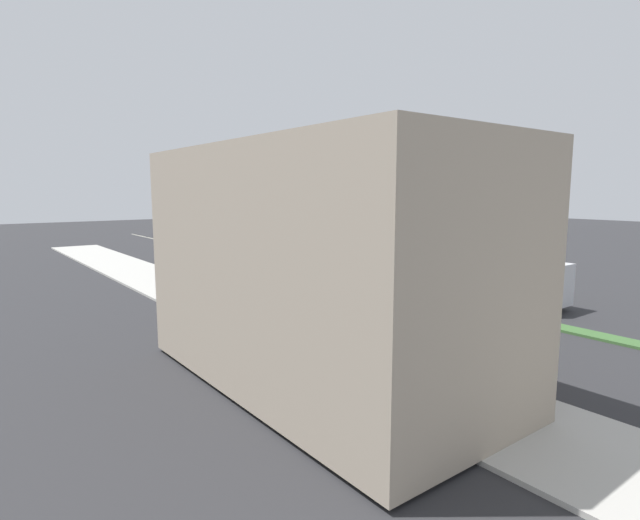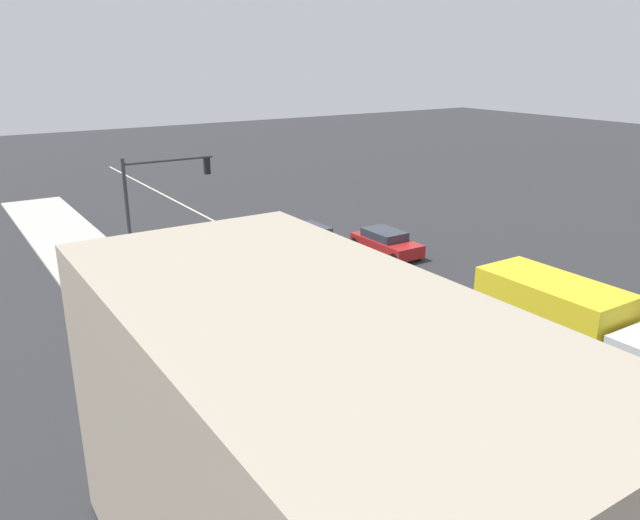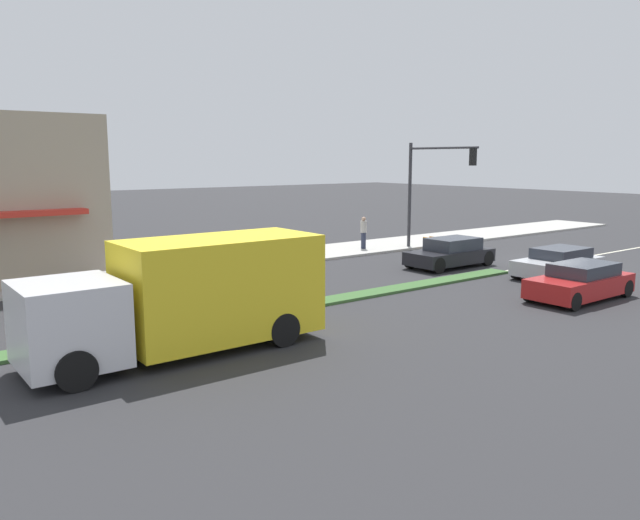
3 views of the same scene
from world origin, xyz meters
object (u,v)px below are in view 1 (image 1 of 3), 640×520
object	(u,v)px
traffic_signal_main	(182,213)
delivery_truck	(482,270)
sedan_silver	(294,254)
sedan_dark	(254,261)
pedestrian	(164,263)
van_white	(348,298)
warning_aframe_sign	(191,264)
hatchback_red	(348,255)

from	to	relation	value
traffic_signal_main	delivery_truck	size ratio (longest dim) A/B	0.75
sedan_silver	sedan_dark	bearing A→B (deg)	20.44
delivery_truck	traffic_signal_main	bearing A→B (deg)	-64.91
pedestrian	sedan_silver	size ratio (longest dim) A/B	0.42
van_white	sedan_silver	bearing A→B (deg)	-115.86
warning_aframe_sign	van_white	size ratio (longest dim) A/B	0.19
warning_aframe_sign	hatchback_red	xyz separation A→B (m)	(-10.71, 3.89, 0.19)
warning_aframe_sign	sedan_silver	world-z (taller)	sedan_silver
traffic_signal_main	sedan_silver	world-z (taller)	traffic_signal_main
van_white	delivery_truck	bearing A→B (deg)	165.78
traffic_signal_main	delivery_truck	bearing A→B (deg)	115.09
traffic_signal_main	van_white	xyz separation A→B (m)	(-1.12, 15.95, -3.22)
warning_aframe_sign	delivery_truck	distance (m)	19.17
warning_aframe_sign	sedan_silver	xyz separation A→B (m)	(-7.91, 0.76, 0.18)
pedestrian	hatchback_red	size ratio (longest dim) A/B	0.40
sedan_silver	pedestrian	bearing A→B (deg)	7.95
delivery_truck	sedan_silver	world-z (taller)	delivery_truck
pedestrian	hatchback_red	distance (m)	13.49
sedan_dark	hatchback_red	xyz separation A→B (m)	(-7.20, 1.50, -0.02)
traffic_signal_main	van_white	bearing A→B (deg)	94.03
sedan_dark	hatchback_red	size ratio (longest dim) A/B	1.00
sedan_silver	warning_aframe_sign	bearing A→B (deg)	-5.47
warning_aframe_sign	delivery_truck	world-z (taller)	delivery_truck
hatchback_red	warning_aframe_sign	bearing A→B (deg)	-19.98
pedestrian	delivery_truck	world-z (taller)	delivery_truck
sedan_dark	hatchback_red	world-z (taller)	sedan_dark
sedan_dark	sedan_silver	distance (m)	4.70
pedestrian	sedan_silver	xyz separation A→B (m)	(-10.58, -1.48, -0.42)
sedan_silver	hatchback_red	world-z (taller)	hatchback_red
traffic_signal_main	sedan_dark	distance (m)	5.79
warning_aframe_sign	van_white	xyz separation A→B (m)	(-0.71, 15.61, 0.25)
traffic_signal_main	sedan_silver	size ratio (longest dim) A/B	1.36
van_white	hatchback_red	world-z (taller)	van_white
pedestrian	traffic_signal_main	bearing A→B (deg)	-131.21
warning_aframe_sign	sedan_silver	size ratio (longest dim) A/B	0.20
pedestrian	sedan_dark	bearing A→B (deg)	178.49
sedan_silver	hatchback_red	xyz separation A→B (m)	(-2.80, 3.14, 0.02)
van_white	sedan_silver	distance (m)	16.51
pedestrian	warning_aframe_sign	world-z (taller)	pedestrian
sedan_dark	traffic_signal_main	bearing A→B (deg)	-34.93
traffic_signal_main	pedestrian	bearing A→B (deg)	48.79
warning_aframe_sign	sedan_dark	bearing A→B (deg)	145.68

